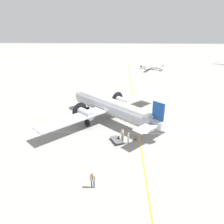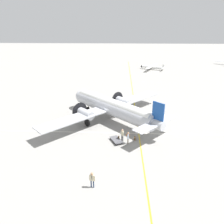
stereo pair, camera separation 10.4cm
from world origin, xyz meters
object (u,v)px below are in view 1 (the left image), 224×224
suitcase_upright_spare (135,138)px  light_aircraft_taxiing (151,67)px  passenger_boarding (128,137)px  baggage_cart (116,140)px  traffic_cone (128,133)px  suitcase_near_door (119,138)px  crew_foreground (93,178)px  airliner_main (110,106)px  ramp_agent (123,134)px

suitcase_upright_spare → light_aircraft_taxiing: size_ratio=0.05×
passenger_boarding → baggage_cart: passenger_boarding is taller
traffic_cone → suitcase_upright_spare: bearing=34.5°
suitcase_near_door → baggage_cart: (0.57, -0.32, 0.02)m
passenger_boarding → suitcase_upright_spare: bearing=-35.7°
crew_foreground → suitcase_near_door: 9.97m
crew_foreground → suitcase_upright_spare: (-9.71, 4.67, -0.85)m
airliner_main → ramp_agent: 7.28m
suitcase_near_door → baggage_cart: bearing=-29.4°
passenger_boarding → airliner_main: bearing=27.2°
passenger_boarding → suitcase_near_door: size_ratio=3.03×
ramp_agent → suitcase_near_door: bearing=22.8°
passenger_boarding → traffic_cone: 2.49m
ramp_agent → suitcase_near_door: size_ratio=3.18×
airliner_main → light_aircraft_taxiing: airliner_main is taller
crew_foreground → suitcase_near_door: bearing=-95.1°
crew_foreground → light_aircraft_taxiing: light_aircraft_taxiing is taller
baggage_cart → light_aircraft_taxiing: size_ratio=0.23×
airliner_main → traffic_cone: bearing=162.7°
suitcase_near_door → suitcase_upright_spare: suitcase_near_door is taller
passenger_boarding → baggage_cart: 1.80m
suitcase_near_door → light_aircraft_taxiing: size_ratio=0.05×
suitcase_near_door → passenger_boarding: bearing=51.9°
baggage_cart → light_aircraft_taxiing: light_aircraft_taxiing is taller
crew_foreground → traffic_cone: 11.68m
airliner_main → suitcase_near_door: bearing=147.0°
suitcase_near_door → airliner_main: bearing=-167.2°
suitcase_near_door → traffic_cone: 1.92m
crew_foreground → ramp_agent: size_ratio=0.99×
crew_foreground → traffic_cone: crew_foreground is taller
airliner_main → baggage_cart: size_ratio=8.04×
baggage_cart → traffic_cone: bearing=-65.7°
traffic_cone → light_aircraft_taxiing: bearing=169.1°
crew_foreground → passenger_boarding: (-8.65, 3.69, -0.04)m
ramp_agent → passenger_boarding: bearing=-169.3°
suitcase_near_door → traffic_cone: traffic_cone is taller
passenger_boarding → suitcase_near_door: bearing=59.1°
ramp_agent → suitcase_near_door: (-0.29, -0.49, -0.83)m
ramp_agent → traffic_cone: (-1.67, 0.84, -0.81)m
traffic_cone → crew_foreground: bearing=-18.8°
baggage_cart → light_aircraft_taxiing: 52.01m
airliner_main → suitcase_upright_spare: bearing=164.0°
light_aircraft_taxiing → suitcase_near_door: bearing=101.1°
suitcase_upright_spare → light_aircraft_taxiing: 50.90m
traffic_cone → airliner_main: bearing=-151.4°
airliner_main → light_aircraft_taxiing: 45.38m
airliner_main → ramp_agent: size_ratio=11.30×
suitcase_upright_spare → traffic_cone: 1.60m
ramp_agent → light_aircraft_taxiing: (-50.54, 10.23, -0.22)m
crew_foreground → baggage_cart: (-9.07, 2.12, -0.80)m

